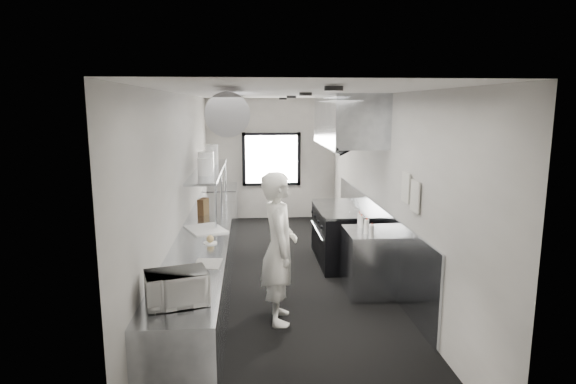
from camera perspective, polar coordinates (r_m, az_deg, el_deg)
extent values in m
cube|color=black|center=(7.52, -0.47, -10.14)|extent=(3.00, 8.00, 0.01)
cube|color=silver|center=(7.05, -0.50, 11.72)|extent=(3.00, 8.00, 0.01)
cube|color=#B8B5AF|center=(11.11, -2.00, 3.96)|extent=(3.00, 0.02, 2.80)
cube|color=#B8B5AF|center=(3.31, 4.71, -11.52)|extent=(3.00, 0.02, 2.80)
cube|color=#B8B5AF|center=(7.20, -12.48, 0.25)|extent=(0.02, 8.00, 2.80)
cube|color=#B8B5AF|center=(7.41, 11.16, 0.58)|extent=(0.02, 8.00, 2.80)
cube|color=#999EA7|center=(7.87, 10.21, -5.16)|extent=(0.03, 5.50, 1.10)
cylinder|color=#96979E|center=(7.43, -6.20, 9.66)|extent=(0.40, 6.40, 0.40)
cube|color=silver|center=(11.07, -1.99, 3.94)|extent=(1.20, 0.03, 1.10)
cube|color=black|center=(11.04, -2.01, 6.92)|extent=(1.36, 0.03, 0.08)
cube|color=black|center=(11.16, -1.98, 1.01)|extent=(1.36, 0.03, 0.08)
cube|color=black|center=(11.07, -5.31, 3.90)|extent=(0.08, 0.03, 1.25)
cube|color=black|center=(11.13, 1.30, 3.98)|extent=(0.08, 0.03, 1.25)
cube|color=#999EA7|center=(7.90, 7.20, 8.58)|extent=(0.80, 2.20, 0.80)
cube|color=#999EA7|center=(7.85, 4.41, 5.77)|extent=(0.05, 2.20, 0.05)
cube|color=black|center=(7.90, 6.57, 6.12)|extent=(0.50, 2.10, 0.28)
cube|color=#999EA7|center=(6.91, -9.82, -8.21)|extent=(0.70, 6.00, 0.90)
cube|color=#999EA7|center=(8.13, -9.49, 2.55)|extent=(0.45, 3.00, 0.04)
cylinder|color=#999EA7|center=(6.79, -8.68, -1.77)|extent=(0.04, 0.04, 0.66)
cylinder|color=#999EA7|center=(8.16, -8.02, 0.28)|extent=(0.04, 0.04, 0.66)
cylinder|color=#999EA7|center=(9.54, -7.55, 1.74)|extent=(0.04, 0.04, 0.66)
cube|color=black|center=(8.18, 6.55, -5.20)|extent=(0.85, 1.60, 0.90)
cube|color=#999EA7|center=(8.07, 6.62, -1.98)|extent=(0.85, 1.60, 0.04)
cube|color=#999EA7|center=(8.11, 3.69, -5.29)|extent=(0.03, 1.55, 0.80)
cylinder|color=#999EA7|center=(8.08, 3.49, -4.61)|extent=(0.03, 1.30, 0.03)
cube|color=#999EA7|center=(6.89, 9.64, -8.25)|extent=(0.65, 0.80, 0.90)
cube|color=#999EA7|center=(10.47, -8.06, -1.79)|extent=(0.70, 1.20, 0.90)
cube|color=beige|center=(6.24, 13.93, 0.53)|extent=(0.02, 0.28, 0.38)
cube|color=beige|center=(5.92, 14.98, -0.52)|extent=(0.02, 0.28, 0.38)
imported|color=white|center=(5.79, -1.08, -6.73)|extent=(0.45, 0.68, 1.86)
imported|color=white|center=(4.38, -13.20, -11.11)|extent=(0.57, 0.50, 0.29)
cylinder|color=beige|center=(4.98, -13.53, -9.66)|extent=(0.19, 0.19, 0.10)
cylinder|color=beige|center=(5.08, -13.30, -9.34)|extent=(0.14, 0.14, 0.09)
cube|color=beige|center=(5.39, -9.60, -8.47)|extent=(0.32, 0.39, 0.01)
cylinder|color=white|center=(6.16, -9.30, -6.05)|extent=(0.20, 0.20, 0.01)
sphere|color=tan|center=(6.14, -9.31, -5.56)|extent=(0.10, 0.10, 0.10)
cube|color=silver|center=(6.83, -9.84, -4.41)|extent=(0.68, 0.76, 0.02)
cube|color=brown|center=(7.77, -10.13, -1.72)|extent=(0.17, 0.26, 0.26)
cylinder|color=white|center=(7.41, -9.90, 3.00)|extent=(0.24, 0.24, 0.27)
cylinder|color=white|center=(7.78, -9.81, 3.57)|extent=(0.25, 0.25, 0.33)
cylinder|color=white|center=(8.18, -9.67, 3.79)|extent=(0.26, 0.26, 0.30)
cylinder|color=white|center=(8.80, -9.12, 4.46)|extent=(0.25, 0.25, 0.36)
cylinder|color=silver|center=(6.40, 10.00, -4.69)|extent=(0.08, 0.08, 0.18)
cylinder|color=silver|center=(6.60, 9.39, -4.13)|extent=(0.08, 0.08, 0.20)
cylinder|color=silver|center=(6.76, 9.45, -3.93)|extent=(0.07, 0.07, 0.16)
cylinder|color=silver|center=(6.90, 8.79, -3.55)|extent=(0.06, 0.06, 0.18)
cylinder|color=silver|center=(7.04, 8.57, -3.25)|extent=(0.07, 0.07, 0.18)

